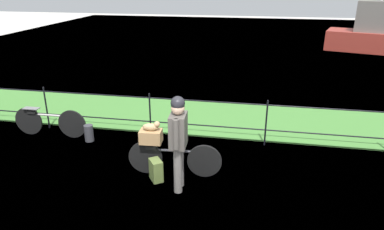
% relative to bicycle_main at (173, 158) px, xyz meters
% --- Properties ---
extents(ground_plane, '(60.00, 60.00, 0.00)m').
position_rel_bicycle_main_xyz_m(ground_plane, '(0.38, -0.78, -0.34)').
color(ground_plane, beige).
extents(grass_strip, '(27.00, 2.40, 0.03)m').
position_rel_bicycle_main_xyz_m(grass_strip, '(0.38, 2.92, -0.32)').
color(grass_strip, '#478438').
rests_on(grass_strip, ground).
extents(harbor_water, '(30.00, 30.00, 0.00)m').
position_rel_bicycle_main_xyz_m(harbor_water, '(0.38, 12.62, -0.33)').
color(harbor_water, slate).
rests_on(harbor_water, ground).
extents(iron_fence, '(18.04, 0.04, 1.03)m').
position_rel_bicycle_main_xyz_m(iron_fence, '(0.38, 1.55, 0.28)').
color(iron_fence, black).
rests_on(iron_fence, ground).
extents(bicycle_main, '(1.72, 0.19, 0.63)m').
position_rel_bicycle_main_xyz_m(bicycle_main, '(0.00, 0.00, 0.00)').
color(bicycle_main, black).
rests_on(bicycle_main, ground).
extents(wooden_crate, '(0.41, 0.29, 0.24)m').
position_rel_bicycle_main_xyz_m(wooden_crate, '(-0.40, -0.02, 0.42)').
color(wooden_crate, '#A87F51').
rests_on(wooden_crate, bicycle_main).
extents(terrier_dog, '(0.32, 0.16, 0.18)m').
position_rel_bicycle_main_xyz_m(terrier_dog, '(-0.38, -0.02, 0.61)').
color(terrier_dog, tan).
rests_on(terrier_dog, wooden_crate).
extents(cyclist_person, '(0.28, 0.54, 1.68)m').
position_rel_bicycle_main_xyz_m(cyclist_person, '(0.20, -0.44, 0.67)').
color(cyclist_person, slate).
rests_on(cyclist_person, ground).
extents(backpack_on_paving, '(0.31, 0.33, 0.40)m').
position_rel_bicycle_main_xyz_m(backpack_on_paving, '(-0.27, -0.25, -0.14)').
color(backpack_on_paving, olive).
rests_on(backpack_on_paving, ground).
extents(mooring_bollard, '(0.20, 0.20, 0.38)m').
position_rel_bicycle_main_xyz_m(mooring_bollard, '(-2.19, 1.05, -0.15)').
color(mooring_bollard, '#38383D').
rests_on(mooring_bollard, ground).
extents(bicycle_parked, '(1.73, 0.16, 0.65)m').
position_rel_bicycle_main_xyz_m(bicycle_parked, '(-3.19, 1.15, 0.01)').
color(bicycle_parked, black).
rests_on(bicycle_parked, ground).
extents(moored_boat_near, '(4.64, 2.93, 3.99)m').
position_rel_bicycle_main_xyz_m(moored_boat_near, '(6.95, 13.16, 0.52)').
color(moored_boat_near, '#9E3328').
rests_on(moored_boat_near, ground).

